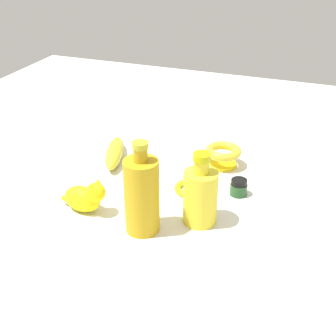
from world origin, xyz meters
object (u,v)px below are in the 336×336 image
bottle_tall (142,195)px  bangle (190,188)px  bottle_short (200,195)px  nail_polish_jar (239,187)px  banana (115,153)px  bowl (223,154)px  cat_figurine (85,197)px

bottle_tall → bangle: bearing=165.7°
bottle_short → nail_polish_jar: size_ratio=4.01×
banana → bowl: (-0.08, 0.30, 0.01)m
cat_figurine → bangle: bearing=130.5°
banana → bangle: (0.09, 0.26, -0.02)m
bottle_short → banana: bottle_short is taller
banana → nail_polish_jar: banana is taller
banana → bottle_tall: bottle_tall is taller
cat_figurine → bowl: bearing=143.7°
banana → nail_polish_jar: bearing=-118.4°
bowl → cat_figurine: size_ratio=0.80×
nail_polish_jar → bangle: bearing=-77.4°
cat_figurine → nail_polish_jar: (-0.20, 0.33, -0.02)m
bowl → bangle: 0.17m
banana → nail_polish_jar: size_ratio=4.41×
bowl → cat_figurine: bearing=-36.3°
bottle_short → bowl: size_ratio=1.74×
bottle_tall → nail_polish_jar: bearing=142.7°
banana → cat_figurine: cat_figurine is taller
nail_polish_jar → bangle: nail_polish_jar is taller
banana → bangle: bearing=-127.9°
banana → bangle: size_ratio=2.33×
bottle_short → bottle_tall: bearing=-56.0°
bowl → bottle_short: bearing=3.8°
bangle → bottle_tall: bottle_tall is taller
cat_figurine → bangle: cat_figurine is taller
bottle_short → bangle: bottle_short is taller
nail_polish_jar → bottle_tall: (0.22, -0.17, 0.07)m
bottle_short → bowl: 0.29m
bangle → bowl: bearing=165.3°
banana → bowl: size_ratio=1.91×
bottle_short → banana: bearing=-123.0°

